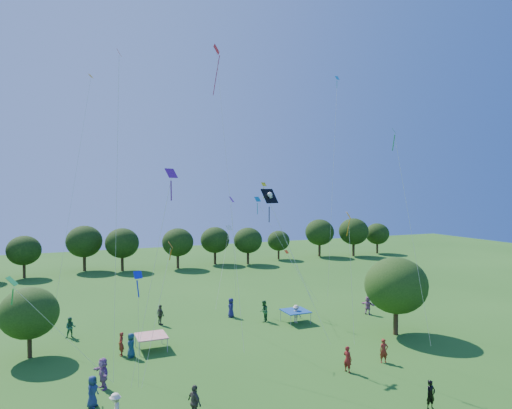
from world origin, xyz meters
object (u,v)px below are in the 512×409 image
object	(u,v)px
near_tree_east	(396,285)
pirate_kite	(271,198)
man_in_black	(431,395)
red_high_kite	(220,99)
tent_red_stripe	(151,336)
tent_blue	(296,311)
near_tree_north	(29,313)

from	to	relation	value
near_tree_east	pirate_kite	bearing A→B (deg)	174.43
near_tree_east	pirate_kite	size ratio (longest dim) A/B	0.60
man_in_black	pirate_kite	size ratio (longest dim) A/B	0.15
pirate_kite	red_high_kite	world-z (taller)	red_high_kite
red_high_kite	tent_red_stripe	bearing A→B (deg)	160.86
tent_blue	red_high_kite	size ratio (longest dim) A/B	0.10
tent_blue	red_high_kite	xyz separation A→B (m)	(-8.27, -3.59, 17.66)
tent_blue	red_high_kite	world-z (taller)	red_high_kite
man_in_black	red_high_kite	distance (m)	23.66
tent_red_stripe	tent_blue	xyz separation A→B (m)	(13.19, 1.88, 0.00)
near_tree_east	tent_blue	distance (m)	9.18
tent_red_stripe	man_in_black	size ratio (longest dim) A/B	1.39
tent_red_stripe	tent_blue	world-z (taller)	same
tent_red_stripe	tent_blue	distance (m)	13.33
near_tree_east	man_in_black	distance (m)	13.30
near_tree_east	pirate_kite	xyz separation A→B (m)	(-10.91, 1.07, 7.29)
near_tree_east	red_high_kite	bearing A→B (deg)	169.57
man_in_black	pirate_kite	xyz separation A→B (m)	(-4.08, 11.99, 10.58)
near_tree_north	man_in_black	distance (m)	26.88
near_tree_north	near_tree_east	xyz separation A→B (m)	(27.47, -6.12, 0.88)
near_tree_east	near_tree_north	bearing A→B (deg)	167.44
near_tree_north	man_in_black	size ratio (longest dim) A/B	3.18
red_high_kite	man_in_black	bearing A→B (deg)	-61.18
near_tree_north	near_tree_east	bearing A→B (deg)	-12.56
near_tree_north	man_in_black	xyz separation A→B (m)	(20.64, -17.05, -2.41)
near_tree_east	tent_blue	bearing A→B (deg)	134.05
near_tree_north	tent_red_stripe	bearing A→B (deg)	-12.18
tent_red_stripe	red_high_kite	bearing A→B (deg)	-19.14
near_tree_east	tent_red_stripe	world-z (taller)	near_tree_east
red_high_kite	tent_blue	bearing A→B (deg)	23.49
near_tree_east	pirate_kite	distance (m)	13.17
tent_red_stripe	pirate_kite	size ratio (longest dim) A/B	0.20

